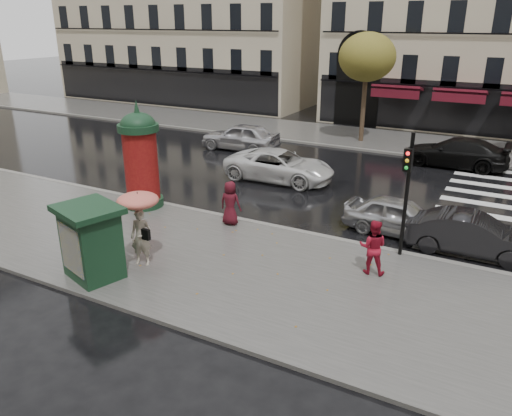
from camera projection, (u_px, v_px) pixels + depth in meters
The scene contains 18 objects.
ground at pixel (252, 265), 15.86m from camera, with size 160.00×160.00×0.00m, color black.
near_sidewalk at pixel (244, 270), 15.43m from camera, with size 90.00×7.00×0.12m, color #474744.
far_sidewalk at pixel (396, 142), 31.48m from camera, with size 90.00×6.00×0.12m, color #474744.
near_kerb at pixel (291, 230), 18.30m from camera, with size 90.00×0.25×0.14m, color slate.
far_kerb at pixel (384, 152), 29.00m from camera, with size 90.00×0.25×0.14m, color slate.
zebra_crossing at pixel (485, 204), 21.11m from camera, with size 3.60×11.75×0.01m, color silver.
tree_far_left at pixel (367, 57), 29.72m from camera, with size 3.40×3.40×6.64m.
woman_umbrella at pixel (139, 217), 15.14m from camera, with size 1.26×1.26×2.43m.
woman_red at pixel (373, 247), 14.87m from camera, with size 0.83×0.64×1.70m, color maroon.
man_burgundy at pixel (230, 203), 18.47m from camera, with size 0.81×0.53×1.66m, color #490E18.
morris_column at pixel (141, 157), 19.87m from camera, with size 1.61×1.61×4.33m.
traffic_light at pixel (407, 184), 15.42m from camera, with size 0.27×0.39×4.05m.
newsstand at pixel (91, 241), 14.59m from camera, with size 2.22×2.03×2.21m.
car_silver at pixel (400, 217), 17.94m from camera, with size 1.61×4.00×1.36m, color #AAABAF.
car_darkgrey at pixel (472, 235), 16.43m from camera, with size 1.45×4.16×1.37m, color black.
car_white at pixel (279, 166), 23.95m from camera, with size 2.43×5.28×1.47m, color silver.
car_black at pixel (455, 152), 26.17m from camera, with size 2.14×5.27×1.53m, color black.
car_far_silver at pixel (240, 137), 29.53m from camera, with size 1.89×4.69×1.60m, color silver.
Camera 1 is at (6.82, -12.42, 7.36)m, focal length 35.00 mm.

